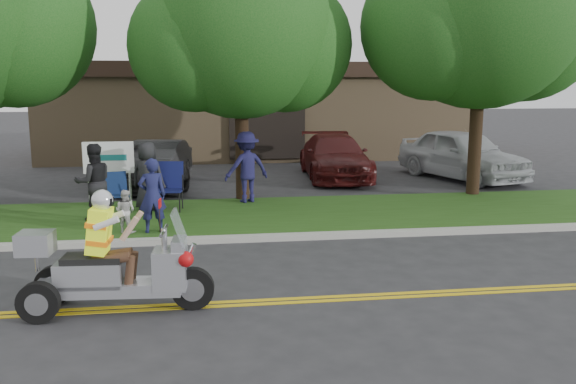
{
  "coord_description": "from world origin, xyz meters",
  "views": [
    {
      "loc": [
        -0.54,
        -9.08,
        3.24
      ],
      "look_at": [
        1.01,
        2.0,
        1.2
      ],
      "focal_mm": 38.0,
      "sensor_mm": 36.0,
      "label": 1
    }
  ],
  "objects": [
    {
      "name": "spectator_chair_b",
      "position": [
        -1.9,
        6.01,
        0.95
      ],
      "size": [
        0.96,
        0.78,
        1.69
      ],
      "primitive_type": "imported",
      "rotation": [
        0.0,
        0.0,
        2.82
      ],
      "color": "black",
      "rests_on": "grass_verge"
    },
    {
      "name": "commercial_building",
      "position": [
        2.0,
        18.98,
        2.01
      ],
      "size": [
        18.0,
        8.2,
        4.0
      ],
      "color": "#9E7F5B",
      "rests_on": "ground"
    },
    {
      "name": "parked_car_far_right",
      "position": [
        8.0,
        10.07,
        0.85
      ],
      "size": [
        3.42,
        5.34,
        1.69
      ],
      "primitive_type": "imported",
      "rotation": [
        0.0,
        0.0,
        0.31
      ],
      "color": "#AAADB2",
      "rests_on": "ground"
    },
    {
      "name": "grass_verge",
      "position": [
        0.0,
        5.2,
        0.06
      ],
      "size": [
        60.0,
        4.0,
        0.1
      ],
      "primitive_type": "cube",
      "color": "#224813",
      "rests_on": "ground"
    },
    {
      "name": "curb",
      "position": [
        0.0,
        3.05,
        0.06
      ],
      "size": [
        60.0,
        0.25,
        0.12
      ],
      "primitive_type": "cube",
      "color": "#A8A89E",
      "rests_on": "ground"
    },
    {
      "name": "centerline_far",
      "position": [
        0.0,
        -0.42,
        0.01
      ],
      "size": [
        60.0,
        0.1,
        0.01
      ],
      "primitive_type": "cube",
      "color": "gold",
      "rests_on": "ground"
    },
    {
      "name": "parked_car_left",
      "position": [
        -2.0,
        10.13,
        0.7
      ],
      "size": [
        2.18,
        4.46,
        1.41
      ],
      "primitive_type": "imported",
      "rotation": [
        0.0,
        0.0,
        -0.17
      ],
      "color": "#28292B",
      "rests_on": "ground"
    },
    {
      "name": "tree_right",
      "position": [
        7.06,
        7.03,
        5.03
      ],
      "size": [
        6.86,
        5.6,
        8.07
      ],
      "color": "#332114",
      "rests_on": "ground"
    },
    {
      "name": "lawn_chair_b",
      "position": [
        -1.36,
        5.97,
        0.77
      ],
      "size": [
        0.68,
        0.71,
        1.18
      ],
      "rotation": [
        0.0,
        0.0,
        -0.1
      ],
      "color": "black",
      "rests_on": "grass_verge"
    },
    {
      "name": "child_right",
      "position": [
        -2.19,
        3.73,
        0.56
      ],
      "size": [
        0.54,
        0.49,
        0.91
      ],
      "primitive_type": "imported",
      "rotation": [
        0.0,
        0.0,
        2.73
      ],
      "color": "beige",
      "rests_on": "grass_verge"
    },
    {
      "name": "ground",
      "position": [
        0.0,
        0.0,
        0.0
      ],
      "size": [
        120.0,
        120.0,
        0.0
      ],
      "primitive_type": "plane",
      "color": "#28282B",
      "rests_on": "ground"
    },
    {
      "name": "parked_car_right",
      "position": [
        3.87,
        10.96,
        0.72
      ],
      "size": [
        2.28,
        5.08,
        1.44
      ],
      "primitive_type": "imported",
      "rotation": [
        0.0,
        0.0,
        -0.05
      ],
      "color": "#44100F",
      "rests_on": "ground"
    },
    {
      "name": "parked_car_mid",
      "position": [
        -2.5,
        9.86,
        0.65
      ],
      "size": [
        3.54,
        5.16,
        1.31
      ],
      "primitive_type": "imported",
      "rotation": [
        0.0,
        0.0,
        0.32
      ],
      "color": "black",
      "rests_on": "ground"
    },
    {
      "name": "spectator_chair_a",
      "position": [
        0.58,
        6.68,
        1.03
      ],
      "size": [
        1.35,
        1.03,
        1.85
      ],
      "primitive_type": "imported",
      "rotation": [
        0.0,
        0.0,
        3.47
      ],
      "color": "#1A1843",
      "rests_on": "grass_verge"
    },
    {
      "name": "business_sign",
      "position": [
        -2.9,
        6.6,
        1.26
      ],
      "size": [
        1.25,
        0.06,
        1.75
      ],
      "color": "silver",
      "rests_on": "ground"
    },
    {
      "name": "spectator_adult_mid",
      "position": [
        -3.02,
        5.06,
        0.98
      ],
      "size": [
        1.03,
        0.91,
        1.75
      ],
      "primitive_type": "imported",
      "rotation": [
        0.0,
        0.0,
        3.49
      ],
      "color": "black",
      "rests_on": "grass_verge"
    },
    {
      "name": "lawn_chair_a",
      "position": [
        -2.64,
        5.91,
        0.65
      ],
      "size": [
        0.62,
        0.64,
        0.97
      ],
      "rotation": [
        0.0,
        0.0,
        0.25
      ],
      "color": "black",
      "rests_on": "grass_verge"
    },
    {
      "name": "tree_mid",
      "position": [
        0.55,
        7.23,
        4.43
      ],
      "size": [
        5.88,
        4.8,
        7.05
      ],
      "color": "#332114",
      "rests_on": "ground"
    },
    {
      "name": "centerline_near",
      "position": [
        0.0,
        -0.58,
        0.01
      ],
      "size": [
        60.0,
        0.1,
        0.01
      ],
      "primitive_type": "cube",
      "color": "gold",
      "rests_on": "ground"
    },
    {
      "name": "spectator_adult_left",
      "position": [
        -1.62,
        3.68,
        0.89
      ],
      "size": [
        0.63,
        0.48,
        1.57
      ],
      "primitive_type": "imported",
      "rotation": [
        0.0,
        0.0,
        3.33
      ],
      "color": "#191C47",
      "rests_on": "grass_verge"
    },
    {
      "name": "trike_scooter",
      "position": [
        -1.91,
        -0.54,
        0.62
      ],
      "size": [
        2.7,
        0.93,
        1.77
      ],
      "rotation": [
        0.0,
        0.0,
        -0.07
      ],
      "color": "black",
      "rests_on": "ground"
    }
  ]
}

